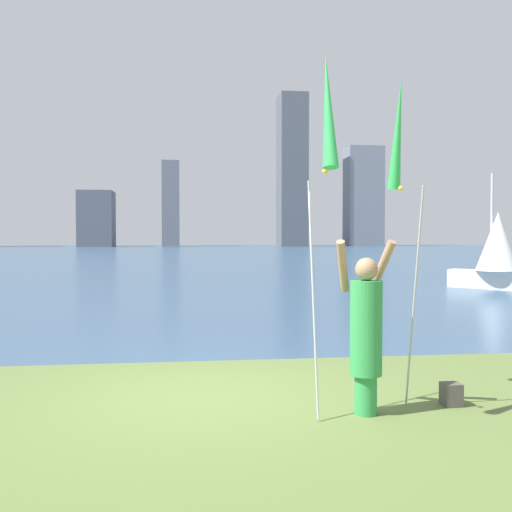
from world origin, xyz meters
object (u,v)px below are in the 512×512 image
(bag, at_px, (451,394))
(sailboat_0, at_px, (496,249))
(kite_flag_left, at_px, (327,120))
(kite_flag_right, at_px, (398,142))
(person, at_px, (366,329))

(bag, relative_size, sailboat_0, 0.06)
(kite_flag_left, height_order, bag, kite_flag_left)
(kite_flag_right, height_order, sailboat_0, sailboat_0)
(kite_flag_right, bearing_deg, bag, -38.18)
(person, relative_size, kite_flag_right, 0.51)
(person, relative_size, kite_flag_left, 0.51)
(bag, bearing_deg, kite_flag_left, -155.98)
(kite_flag_right, distance_m, sailboat_0, 16.80)
(kite_flag_right, height_order, bag, kite_flag_right)
(kite_flag_right, relative_size, sailboat_0, 0.90)
(kite_flag_left, relative_size, kite_flag_right, 0.99)
(bag, distance_m, sailboat_0, 16.85)
(person, distance_m, sailboat_0, 17.56)
(bag, bearing_deg, kite_flag_right, 141.82)
(kite_flag_left, height_order, kite_flag_right, kite_flag_right)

